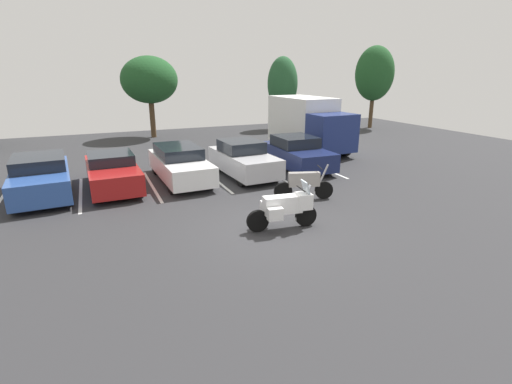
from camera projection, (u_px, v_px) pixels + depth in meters
name	position (u px, v px, depth m)	size (l,w,h in m)	color
ground	(272.00, 230.00, 11.44)	(44.00, 44.00, 0.10)	#2D2D30
motorcycle_touring	(285.00, 207.00, 11.23)	(2.21, 0.96, 1.45)	black
motorcycle_second	(304.00, 184.00, 13.84)	(2.14, 0.86, 1.33)	black
parking_stripes	(184.00, 182.00, 16.19)	(13.73, 4.77, 0.01)	silver
car_blue	(41.00, 177.00, 14.18)	(2.23, 4.59, 1.51)	#2D519E
car_red	(112.00, 172.00, 15.17)	(1.98, 4.59, 1.42)	maroon
car_white	(180.00, 164.00, 16.24)	(1.94, 4.91, 1.50)	white
car_silver	(243.00, 159.00, 16.99)	(2.04, 4.38, 1.57)	#B7B7BC
car_navy	(297.00, 153.00, 18.33)	(2.06, 4.50, 1.55)	navy
box_truck	(308.00, 123.00, 22.25)	(2.60, 6.12, 3.10)	navy
tree_center_right	(375.00, 74.00, 30.69)	(3.10, 3.10, 6.56)	#4C3823
tree_center	(283.00, 84.00, 30.18)	(2.41, 2.41, 5.71)	#4C3823
tree_left	(149.00, 80.00, 26.12)	(3.88, 3.88, 5.59)	#4C3823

